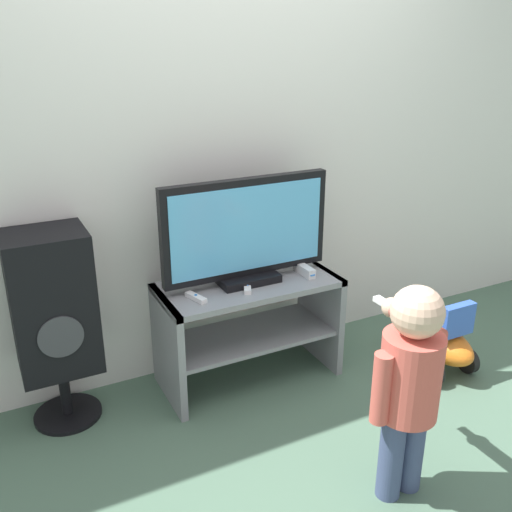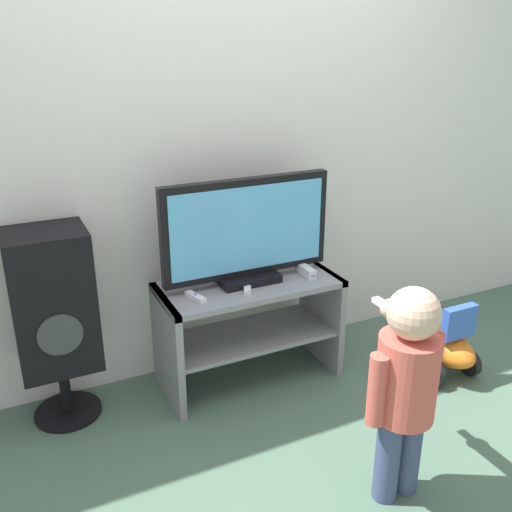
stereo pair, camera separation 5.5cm
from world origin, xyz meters
TOP-DOWN VIEW (x-y plane):
  - ground_plane at (0.00, 0.00)m, footprint 16.00×16.00m
  - wall_back at (0.00, 0.51)m, footprint 10.00×0.06m
  - tv_stand at (0.00, 0.21)m, footprint 0.93×0.43m
  - television at (0.00, 0.23)m, footprint 0.88×0.20m
  - game_console at (0.31, 0.17)m, footprint 0.04×0.16m
  - remote_primary at (-0.31, 0.15)m, footprint 0.07×0.13m
  - remote_secondary at (-0.04, 0.14)m, footprint 0.08×0.13m
  - child at (0.17, -0.79)m, footprint 0.35×0.51m
  - speaker_tower at (-0.94, 0.30)m, footprint 0.35×0.32m
  - ride_on_toy at (0.96, -0.15)m, footprint 0.29×0.55m

SIDE VIEW (x-z plane):
  - ground_plane at x=0.00m, z-range 0.00..0.00m
  - ride_on_toy at x=0.96m, z-range -0.05..0.38m
  - tv_stand at x=0.00m, z-range 0.08..0.64m
  - child at x=0.17m, z-range 0.08..0.99m
  - remote_primary at x=-0.31m, z-range 0.56..0.58m
  - remote_secondary at x=-0.04m, z-range 0.56..0.58m
  - game_console at x=0.31m, z-range 0.56..0.61m
  - speaker_tower at x=-0.94m, z-range 0.12..1.06m
  - television at x=0.00m, z-range 0.55..1.09m
  - wall_back at x=0.00m, z-range 0.00..2.60m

